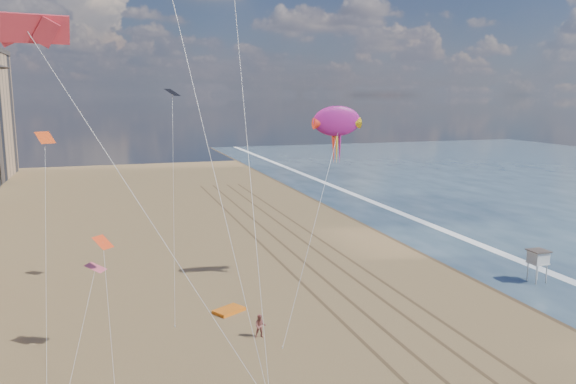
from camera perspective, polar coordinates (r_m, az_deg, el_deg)
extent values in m
plane|color=#42301E|center=(69.98, 14.60, -4.83)|extent=(260.00, 260.00, 0.00)
plane|color=white|center=(72.27, 17.43, -4.51)|extent=(260.00, 260.00, 0.00)
cube|color=brown|center=(52.74, 1.53, -9.34)|extent=(0.28, 120.00, 0.01)
cube|color=brown|center=(53.54, 3.98, -9.07)|extent=(0.28, 120.00, 0.01)
cube|color=brown|center=(54.60, 6.75, -8.74)|extent=(0.28, 120.00, 0.01)
cube|color=brown|center=(55.51, 8.84, -8.47)|extent=(0.28, 120.00, 0.01)
cylinder|color=silver|center=(57.20, 23.91, -7.78)|extent=(0.11, 0.11, 1.71)
cylinder|color=silver|center=(57.95, 24.76, -7.62)|extent=(0.11, 0.11, 1.71)
cylinder|color=silver|center=(58.01, 23.16, -7.48)|extent=(0.11, 0.11, 1.71)
cylinder|color=silver|center=(58.75, 24.01, -7.33)|extent=(0.11, 0.11, 1.71)
cube|color=silver|center=(57.70, 24.03, -6.60)|extent=(1.52, 1.52, 0.11)
cube|color=silver|center=(57.55, 24.07, -6.05)|extent=(1.43, 1.43, 1.05)
cube|color=#473D38|center=(57.39, 24.11, -5.46)|extent=(1.71, 1.71, 0.10)
cube|color=orange|center=(46.60, -6.02, -11.87)|extent=(2.81, 2.50, 0.27)
ellipsoid|color=#9D187B|center=(50.77, 4.99, 7.20)|extent=(4.52, 0.85, 2.68)
cone|color=red|center=(50.18, 3.27, 6.96)|extent=(1.21, 1.01, 1.01)
cone|color=yellow|center=(51.42, 6.66, 6.98)|extent=(1.21, 1.01, 1.01)
cylinder|color=silver|center=(44.73, 2.57, -3.51)|extent=(0.03, 0.03, 20.43)
imported|color=#9C564F|center=(41.66, -2.84, -13.44)|extent=(0.98, 0.85, 1.74)
cube|color=red|center=(34.14, -25.12, 14.83)|extent=(4.48, 1.51, 1.53)
plane|color=black|center=(49.71, -11.67, 9.88)|extent=(1.68, 1.69, 0.60)
plane|color=#F23F16|center=(38.95, -18.29, -4.87)|extent=(1.62, 1.62, 0.73)
plane|color=#E3586B|center=(40.12, -18.96, -7.26)|extent=(1.66, 1.69, 0.46)
plane|color=#E74413|center=(43.66, -23.45, 5.10)|extent=(1.75, 1.65, 0.80)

